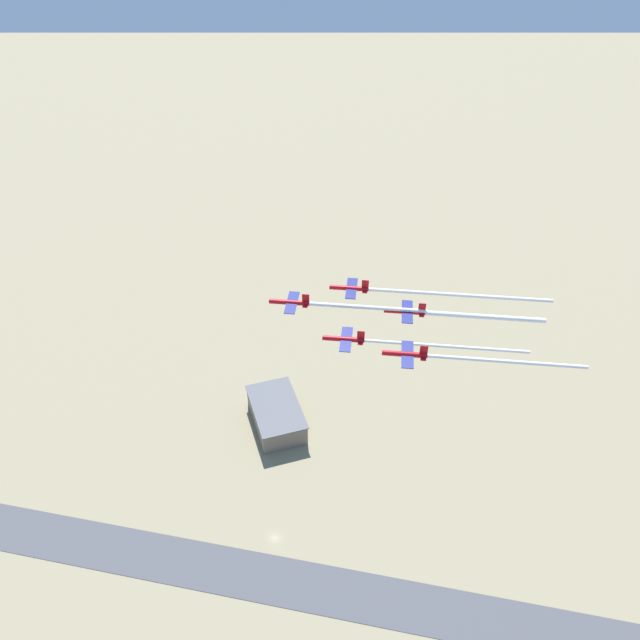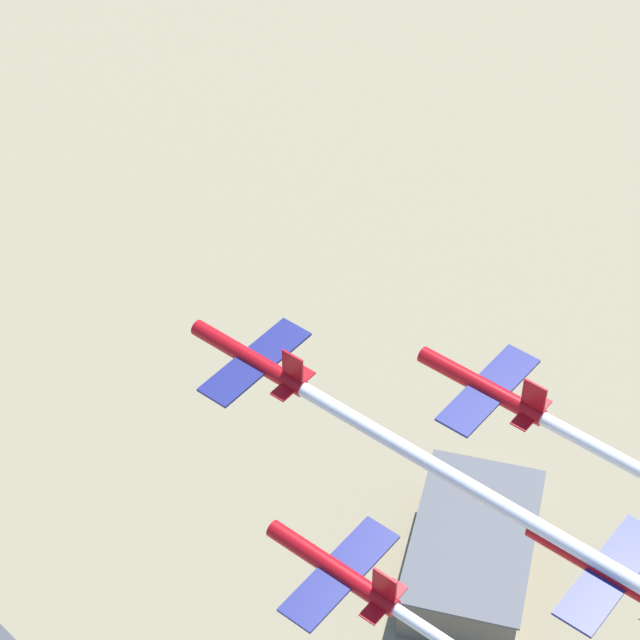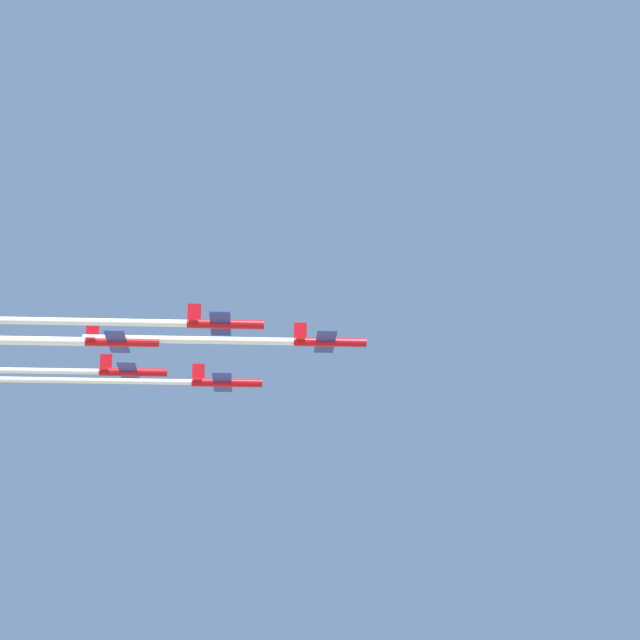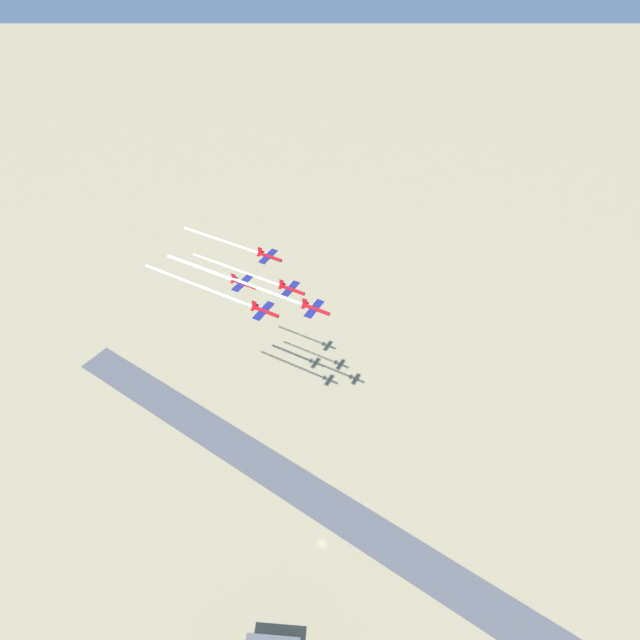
% 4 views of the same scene
% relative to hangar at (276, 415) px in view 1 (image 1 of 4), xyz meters
% --- Properties ---
extents(ground_plane, '(3000.00, 3000.00, 0.00)m').
position_rel_hangar_xyz_m(ground_plane, '(-65.98, 18.18, -6.40)').
color(ground_plane, gray).
extents(runway_strip, '(206.78, 344.64, 0.20)m').
position_rel_hangar_xyz_m(runway_strip, '(-90.30, 13.86, -6.30)').
color(runway_strip, '#47474C').
rests_on(runway_strip, ground_plane).
extents(hangar, '(39.68, 23.96, 12.75)m').
position_rel_hangar_xyz_m(hangar, '(0.00, 0.00, 0.00)').
color(hangar, '#726656').
rests_on(hangar, ground_plane).
extents(jet_0, '(10.58, 10.84, 3.70)m').
position_rel_hangar_xyz_m(jet_0, '(-90.48, 13.46, 137.94)').
color(jet_0, '#B20C14').
extents(jet_1, '(10.58, 10.84, 3.70)m').
position_rel_hangar_xyz_m(jet_1, '(-105.25, 2.95, 133.92)').
color(jet_1, '#B20C14').
extents(jet_2, '(10.58, 10.84, 3.70)m').
position_rel_hangar_xyz_m(jet_2, '(-88.47, -4.55, 137.51)').
color(jet_2, '#B20C14').
extents(jet_3, '(10.58, 10.84, 3.70)m').
position_rel_hangar_xyz_m(jet_3, '(-120.01, -7.56, 138.05)').
color(jet_3, '#B20C14').
extents(jet_4, '(10.58, 10.84, 3.70)m').
position_rel_hangar_xyz_m(jet_4, '(-103.24, -15.06, 137.42)').
color(jet_4, '#B20C14').
extents(smoke_trail_0, '(13.94, 29.33, 1.13)m').
position_rel_hangar_xyz_m(smoke_trail_0, '(-99.01, -5.60, 137.89)').
color(smoke_trail_0, white).
extents(smoke_trail_1, '(18.08, 38.98, 0.88)m').
position_rel_hangar_xyz_m(smoke_trail_1, '(-115.95, -20.98, 133.87)').
color(smoke_trail_1, white).
extents(smoke_trail_2, '(21.59, 46.55, 1.06)m').
position_rel_hangar_xyz_m(smoke_trail_2, '(-100.86, -32.23, 137.45)').
color(smoke_trail_2, white).
extents(smoke_trail_3, '(16.36, 35.05, 0.93)m').
position_rel_hangar_xyz_m(smoke_trail_3, '(-129.83, -29.51, 137.99)').
color(smoke_trail_3, white).
extents(smoke_trail_4, '(14.04, 29.21, 1.33)m').
position_rel_hangar_xyz_m(smoke_trail_4, '(-111.72, -34.02, 137.36)').
color(smoke_trail_4, white).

